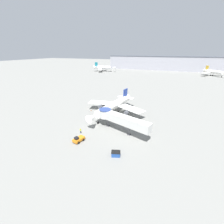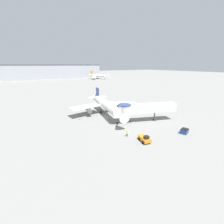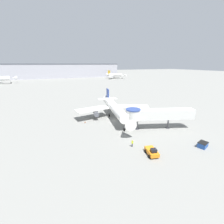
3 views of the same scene
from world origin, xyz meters
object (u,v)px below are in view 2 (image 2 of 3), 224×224
jet_bridge (143,108)px  traffic_cone_starboard_wing (132,111)px  main_airplane (106,105)px  pushback_tug_orange (145,139)px  background_jet_gold_tail (98,76)px  traffic_cone_port_wing (79,119)px  ground_crew_marshaller (127,133)px  service_container_blue (184,131)px

jet_bridge → traffic_cone_starboard_wing: 11.26m
jet_bridge → main_airplane: bearing=137.6°
pushback_tug_orange → background_jet_gold_tail: 169.36m
pushback_tug_orange → traffic_cone_port_wing: pushback_tug_orange is taller
traffic_cone_starboard_wing → ground_crew_marshaller: bearing=-130.1°
main_airplane → ground_crew_marshaller: (-3.82, -19.16, -2.61)m
ground_crew_marshaller → background_jet_gold_tail: bearing=-100.5°
traffic_cone_port_wing → ground_crew_marshaller: ground_crew_marshaller is taller
jet_bridge → service_container_blue: jet_bridge is taller
service_container_blue → traffic_cone_port_wing: service_container_blue is taller
service_container_blue → ground_crew_marshaller: (-14.62, 6.22, 0.38)m
pushback_tug_orange → traffic_cone_port_wing: (-8.84, 22.75, -0.49)m
jet_bridge → ground_crew_marshaller: bearing=-130.8°
service_container_blue → background_jet_gold_tail: (48.45, 159.86, 3.73)m
service_container_blue → traffic_cone_port_wing: 32.57m
jet_bridge → traffic_cone_port_wing: jet_bridge is taller
ground_crew_marshaller → background_jet_gold_tail: (63.07, 153.64, 3.34)m
ground_crew_marshaller → background_jet_gold_tail: 166.11m
main_airplane → pushback_tug_orange: (-1.68, -23.50, -2.83)m
jet_bridge → traffic_cone_port_wing: bearing=164.3°
jet_bridge → service_container_blue: size_ratio=7.02×
main_airplane → ground_crew_marshaller: size_ratio=17.12×
pushback_tug_orange → ground_crew_marshaller: pushback_tug_orange is taller
jet_bridge → traffic_cone_starboard_wing: size_ratio=25.28×
main_airplane → background_jet_gold_tail: bearing=75.0°
traffic_cone_port_wing → traffic_cone_starboard_wing: bearing=-5.2°
pushback_tug_orange → main_airplane: bearing=98.2°
main_airplane → pushback_tug_orange: bearing=-85.3°
pushback_tug_orange → ground_crew_marshaller: (-2.14, 4.34, 0.22)m
service_container_blue → main_airplane: bearing=113.0°
service_container_blue → jet_bridge: bearing=106.4°
traffic_cone_starboard_wing → ground_crew_marshaller: (-13.92, -16.53, 0.64)m
ground_crew_marshaller → jet_bridge: bearing=-137.5°
traffic_cone_starboard_wing → ground_crew_marshaller: ground_crew_marshaller is taller
main_airplane → traffic_cone_starboard_wing: size_ratio=39.48×
pushback_tug_orange → traffic_cone_starboard_wing: pushback_tug_orange is taller
traffic_cone_port_wing → ground_crew_marshaller: size_ratio=0.35×
pushback_tug_orange → ground_crew_marshaller: bearing=128.5°
jet_bridge → service_container_blue: (3.72, -12.68, -3.78)m
background_jet_gold_tail → jet_bridge: bearing=-148.6°
jet_bridge → traffic_cone_port_wing: (-17.60, 11.94, -4.11)m
service_container_blue → ground_crew_marshaller: bearing=156.9°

